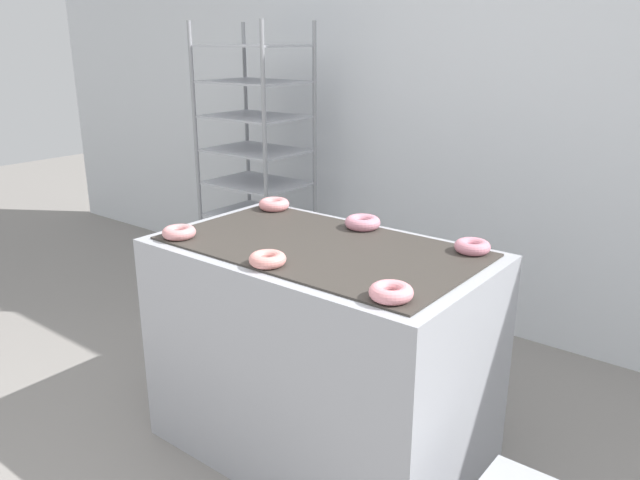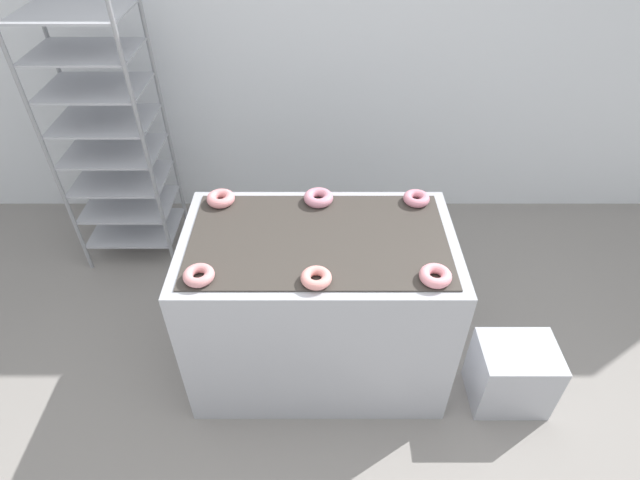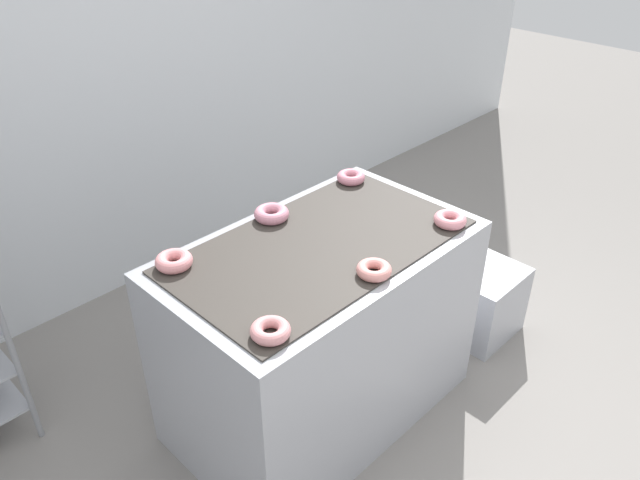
{
  "view_description": "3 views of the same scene",
  "coord_description": "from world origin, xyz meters",
  "px_view_note": "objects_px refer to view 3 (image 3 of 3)",
  "views": [
    {
      "loc": [
        1.36,
        -1.1,
        1.61
      ],
      "look_at": [
        0.0,
        0.62,
        0.9
      ],
      "focal_mm": 35.0,
      "sensor_mm": 36.0,
      "label": 1
    },
    {
      "loc": [
        0.01,
        -1.09,
        2.31
      ],
      "look_at": [
        0.0,
        0.77,
        0.74
      ],
      "focal_mm": 28.0,
      "sensor_mm": 36.0,
      "label": 2
    },
    {
      "loc": [
        -1.43,
        -0.79,
        2.17
      ],
      "look_at": [
        0.0,
        0.62,
        0.9
      ],
      "focal_mm": 35.0,
      "sensor_mm": 36.0,
      "label": 3
    }
  ],
  "objects_px": {
    "donut_near_right": "(450,220)",
    "donut_far_left": "(174,261)",
    "donut_far_right": "(351,177)",
    "fryer_machine": "(320,333)",
    "donut_far_center": "(271,214)",
    "glaze_bin": "(485,303)",
    "donut_near_left": "(270,331)",
    "donut_near_center": "(374,270)"
  },
  "relations": [
    {
      "from": "glaze_bin",
      "to": "donut_far_left",
      "type": "height_order",
      "value": "donut_far_left"
    },
    {
      "from": "donut_far_left",
      "to": "donut_far_center",
      "type": "distance_m",
      "value": 0.47
    },
    {
      "from": "donut_near_left",
      "to": "donut_near_right",
      "type": "relative_size",
      "value": 0.97
    },
    {
      "from": "donut_far_right",
      "to": "fryer_machine",
      "type": "bearing_deg",
      "value": -150.06
    },
    {
      "from": "donut_far_center",
      "to": "donut_far_right",
      "type": "distance_m",
      "value": 0.48
    },
    {
      "from": "fryer_machine",
      "to": "donut_near_left",
      "type": "relative_size",
      "value": 9.76
    },
    {
      "from": "donut_far_left",
      "to": "donut_far_center",
      "type": "bearing_deg",
      "value": 0.77
    },
    {
      "from": "donut_far_left",
      "to": "donut_far_right",
      "type": "relative_size",
      "value": 1.06
    },
    {
      "from": "donut_near_left",
      "to": "donut_near_right",
      "type": "bearing_deg",
      "value": -0.23
    },
    {
      "from": "glaze_bin",
      "to": "donut_far_right",
      "type": "bearing_deg",
      "value": 133.8
    },
    {
      "from": "donut_far_center",
      "to": "donut_near_left",
      "type": "bearing_deg",
      "value": -131.67
    },
    {
      "from": "donut_far_left",
      "to": "fryer_machine",
      "type": "bearing_deg",
      "value": -29.72
    },
    {
      "from": "glaze_bin",
      "to": "donut_far_left",
      "type": "bearing_deg",
      "value": 160.61
    },
    {
      "from": "donut_near_center",
      "to": "donut_near_right",
      "type": "xyz_separation_m",
      "value": [
        0.48,
        0.01,
        0.0
      ]
    },
    {
      "from": "donut_near_center",
      "to": "donut_near_right",
      "type": "relative_size",
      "value": 0.96
    },
    {
      "from": "donut_near_left",
      "to": "donut_near_right",
      "type": "height_order",
      "value": "donut_near_right"
    },
    {
      "from": "donut_near_left",
      "to": "fryer_machine",
      "type": "bearing_deg",
      "value": 28.38
    },
    {
      "from": "fryer_machine",
      "to": "donut_near_center",
      "type": "xyz_separation_m",
      "value": [
        -0.01,
        -0.28,
        0.46
      ]
    },
    {
      "from": "glaze_bin",
      "to": "donut_far_center",
      "type": "height_order",
      "value": "donut_far_center"
    },
    {
      "from": "fryer_machine",
      "to": "donut_near_left",
      "type": "bearing_deg",
      "value": -151.62
    },
    {
      "from": "donut_far_left",
      "to": "glaze_bin",
      "type": "bearing_deg",
      "value": -19.39
    },
    {
      "from": "donut_near_right",
      "to": "donut_far_right",
      "type": "relative_size",
      "value": 1.03
    },
    {
      "from": "donut_far_left",
      "to": "donut_near_right",
      "type": "bearing_deg",
      "value": -29.47
    },
    {
      "from": "fryer_machine",
      "to": "donut_far_center",
      "type": "distance_m",
      "value": 0.54
    },
    {
      "from": "fryer_machine",
      "to": "donut_near_center",
      "type": "height_order",
      "value": "donut_near_center"
    },
    {
      "from": "fryer_machine",
      "to": "donut_far_center",
      "type": "bearing_deg",
      "value": 90.79
    },
    {
      "from": "donut_near_center",
      "to": "donut_near_right",
      "type": "height_order",
      "value": "donut_near_right"
    },
    {
      "from": "glaze_bin",
      "to": "donut_far_right",
      "type": "distance_m",
      "value": 1.01
    },
    {
      "from": "donut_near_center",
      "to": "donut_far_left",
      "type": "distance_m",
      "value": 0.72
    },
    {
      "from": "fryer_machine",
      "to": "donut_near_center",
      "type": "distance_m",
      "value": 0.54
    },
    {
      "from": "donut_near_center",
      "to": "donut_near_right",
      "type": "bearing_deg",
      "value": 1.27
    },
    {
      "from": "donut_near_right",
      "to": "donut_far_left",
      "type": "relative_size",
      "value": 0.97
    },
    {
      "from": "donut_near_left",
      "to": "donut_far_left",
      "type": "relative_size",
      "value": 0.94
    },
    {
      "from": "donut_near_left",
      "to": "glaze_bin",
      "type": "bearing_deg",
      "value": 0.99
    },
    {
      "from": "donut_near_right",
      "to": "donut_far_left",
      "type": "bearing_deg",
      "value": 150.53
    },
    {
      "from": "donut_far_center",
      "to": "fryer_machine",
      "type": "bearing_deg",
      "value": -89.21
    },
    {
      "from": "donut_near_right",
      "to": "donut_near_left",
      "type": "bearing_deg",
      "value": 179.77
    },
    {
      "from": "glaze_bin",
      "to": "donut_near_right",
      "type": "distance_m",
      "value": 0.87
    },
    {
      "from": "glaze_bin",
      "to": "donut_near_left",
      "type": "bearing_deg",
      "value": -179.01
    },
    {
      "from": "fryer_machine",
      "to": "glaze_bin",
      "type": "height_order",
      "value": "fryer_machine"
    },
    {
      "from": "fryer_machine",
      "to": "donut_far_right",
      "type": "relative_size",
      "value": 9.77
    },
    {
      "from": "donut_far_left",
      "to": "donut_far_center",
      "type": "height_order",
      "value": "same"
    }
  ]
}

